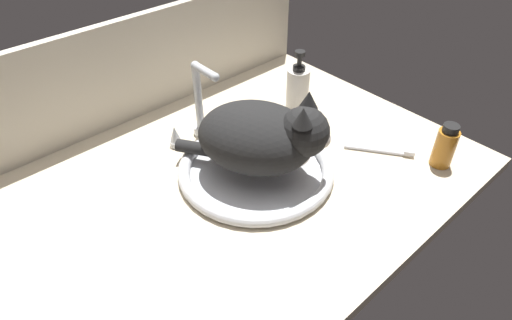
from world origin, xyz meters
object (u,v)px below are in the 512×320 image
sink_basin (256,169)px  amber_bottle (445,146)px  faucet (201,109)px  soap_pump_bottle (298,88)px  cat (265,137)px  toothbrush (381,151)px

sink_basin → amber_bottle: bearing=-37.8°
faucet → soap_pump_bottle: bearing=-14.9°
cat → toothbrush: bearing=-26.3°
amber_bottle → faucet: bearing=126.2°
cat → soap_pump_bottle: size_ratio=1.93×
toothbrush → faucet: bearing=128.2°
cat → toothbrush: 32.65cm
sink_basin → cat: 10.07cm
sink_basin → toothbrush: bearing=-28.2°
amber_bottle → toothbrush: 15.13cm
amber_bottle → cat: bearing=143.1°
toothbrush → cat: bearing=153.7°
sink_basin → amber_bottle: (35.99, -27.94, 4.12)cm
soap_pump_bottle → toothbrush: bearing=-89.0°
sink_basin → faucet: size_ratio=1.75×
sink_basin → cat: cat is taller
faucet → toothbrush: faucet is taller
soap_pump_bottle → sink_basin: bearing=-154.2°
amber_bottle → sink_basin: bearing=142.2°
amber_bottle → toothbrush: amber_bottle is taller
cat → soap_pump_bottle: 31.60cm
faucet → soap_pump_bottle: size_ratio=1.20×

